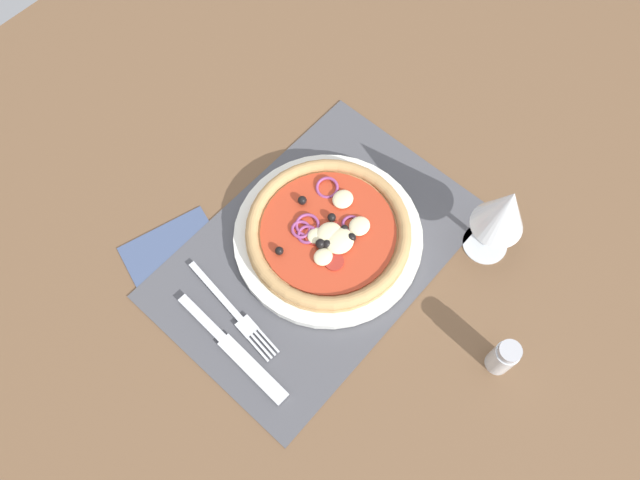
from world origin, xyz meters
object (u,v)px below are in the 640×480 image
Objects in this scene: plate at (329,238)px; knife at (232,348)px; wine_glass at (504,211)px; pepper_shaker at (503,357)px; fork at (236,314)px; pizza at (330,232)px; napkin at (177,259)px.

plate is 20.63cm from knife.
plate is 1.82× the size of wine_glass.
plate is 4.04× the size of pepper_shaker.
wine_glass is at bearing 64.82° from fork.
pizza is 1.57× the size of wine_glass.
plate is 28.46cm from pepper_shaker.
fork is (16.93, -2.06, -2.31)cm from pizza.
wine_glass is 45.47cm from napkin.
fork is 38.11cm from wine_glass.
pepper_shaker is at bearing 112.94° from napkin.
plate is 22.01cm from napkin.
plate reaches higher than knife.
wine_glass is at bearing 130.46° from plate.
pizza reaches higher than napkin.
fork is 1.21× the size of wine_glass.
fork is at bearing -58.98° from pepper_shaker.
knife is (20.60, 0.95, -0.46)cm from plate.
napkin is (-3.91, -15.26, -0.47)cm from knife.
napkin is (-0.22, -12.26, -0.44)cm from fork.
wine_glass is at bearing -139.65° from pepper_shaker.
napkin is at bearing -40.60° from pizza.
wine_glass is 1.11× the size of napkin.
plate reaches higher than fork.
napkin is at bearing -40.61° from plate.
fork is at bearing -6.94° from pizza.
wine_glass is at bearing 130.45° from pizza.
pizza is 1.75× the size of napkin.
pepper_shaker is (-1.35, 28.34, 0.32)cm from pizza.
pizza is 17.21cm from fork.
pizza is 22.17cm from napkin.
knife is 2.99× the size of pepper_shaker.
fork is 4.75cm from knife.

